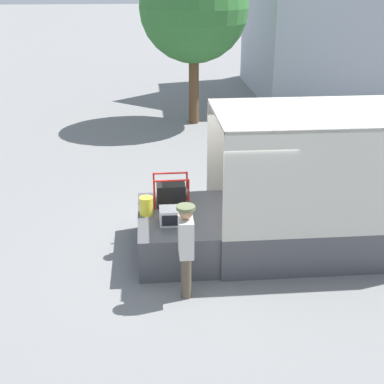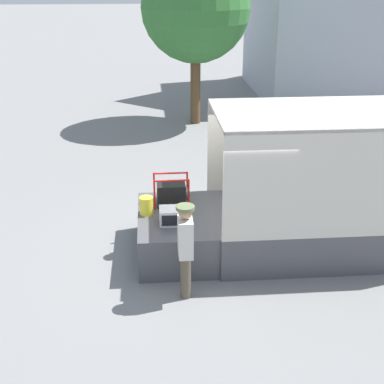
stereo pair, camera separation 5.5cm
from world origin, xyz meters
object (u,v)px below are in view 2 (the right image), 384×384
object	(u,v)px
microwave	(172,216)
street_tree	(196,8)
orange_bucket	(146,206)
worker_person	(185,242)
portable_generator	(172,194)

from	to	relation	value
microwave	street_tree	world-z (taller)	street_tree
orange_bucket	street_tree	xyz separation A→B (m)	(1.80, 9.54, 3.02)
orange_bucket	street_tree	size ratio (longest dim) A/B	0.06
orange_bucket	worker_person	xyz separation A→B (m)	(0.64, -1.68, 0.06)
microwave	street_tree	distance (m)	10.52
orange_bucket	street_tree	distance (m)	10.17
worker_person	street_tree	size ratio (longest dim) A/B	0.29
microwave	street_tree	size ratio (longest dim) A/B	0.08
orange_bucket	worker_person	bearing A→B (deg)	-69.03
worker_person	street_tree	world-z (taller)	street_tree
worker_person	street_tree	bearing A→B (deg)	84.11
portable_generator	street_tree	world-z (taller)	street_tree
microwave	portable_generator	world-z (taller)	portable_generator
portable_generator	street_tree	size ratio (longest dim) A/B	0.12
microwave	street_tree	bearing A→B (deg)	82.45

